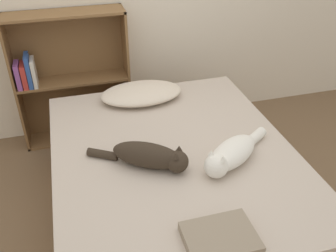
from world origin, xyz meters
name	(u,v)px	position (x,y,z in m)	size (l,w,h in m)	color
ground_plane	(173,218)	(0.00, 0.00, 0.00)	(8.00, 8.00, 0.00)	brown
bed	(174,188)	(0.00, 0.00, 0.29)	(1.50, 1.83, 0.59)	#99754C
pillow	(141,93)	(-0.05, 0.70, 0.64)	(0.61, 0.38, 0.10)	beige
cat_light	(231,154)	(0.28, -0.20, 0.65)	(0.53, 0.41, 0.16)	white
cat_dark	(151,156)	(-0.17, -0.10, 0.66)	(0.55, 0.39, 0.16)	#33281E
bookshelf	(69,77)	(-0.56, 1.26, 0.58)	(0.94, 0.26, 1.14)	brown
blanket_fold	(220,238)	(0.01, -0.72, 0.61)	(0.33, 0.25, 0.05)	gray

